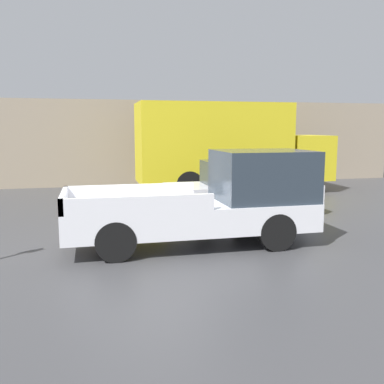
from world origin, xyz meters
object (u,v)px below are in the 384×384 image
pickup_truck (216,201)px  delivery_truck (226,146)px  newspaper_box (151,173)px  car (243,187)px

pickup_truck → delivery_truck: size_ratio=0.70×
pickup_truck → delivery_truck: 7.99m
delivery_truck → newspaper_box: bearing=132.5°
newspaper_box → delivery_truck: bearing=-47.5°
car → delivery_truck: bearing=79.2°
pickup_truck → newspaper_box: 10.41m
pickup_truck → car: pickup_truck is taller
car → delivery_truck: (0.82, 4.28, 1.10)m
pickup_truck → newspaper_box: (-0.03, 10.40, -0.43)m
car → delivery_truck: size_ratio=0.59×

